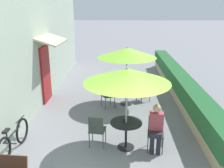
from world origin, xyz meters
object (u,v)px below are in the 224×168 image
(patio_table_mid, at_px, (126,90))
(patio_umbrella_mid, at_px, (127,53))
(cafe_chair_near_right, at_px, (156,130))
(coffee_cup_near, at_px, (124,120))
(coffee_cup_mid, at_px, (126,83))
(patio_table_near, at_px, (126,129))
(cafe_chair_near_left, at_px, (97,129))
(bicycle_leaning, at_px, (13,140))
(seated_patron_near_right, at_px, (156,126))
(cafe_chair_mid_left, at_px, (109,94))
(patio_umbrella_near, at_px, (127,76))
(cafe_chair_mid_right, at_px, (142,87))

(patio_table_mid, relative_size, patio_umbrella_mid, 0.37)
(cafe_chair_near_right, xyz_separation_m, patio_table_mid, (-0.68, 3.03, 0.02))
(coffee_cup_near, relative_size, patio_umbrella_mid, 0.04)
(cafe_chair_near_right, relative_size, coffee_cup_mid, 9.67)
(patio_table_near, bearing_deg, cafe_chair_near_left, 178.90)
(patio_table_near, height_order, patio_table_mid, same)
(cafe_chair_near_left, distance_m, cafe_chair_near_right, 1.49)
(bicycle_leaning, bearing_deg, seated_patron_near_right, 6.01)
(patio_table_near, height_order, patio_umbrella_mid, patio_umbrella_mid)
(coffee_cup_near, height_order, patio_umbrella_mid, patio_umbrella_mid)
(cafe_chair_near_right, height_order, coffee_cup_mid, cafe_chair_near_right)
(coffee_cup_near, distance_m, cafe_chair_mid_left, 2.62)
(coffee_cup_mid, bearing_deg, patio_table_mid, -75.88)
(patio_table_mid, height_order, coffee_cup_mid, coffee_cup_mid)
(cafe_chair_mid_left, bearing_deg, patio_umbrella_near, -105.57)
(patio_umbrella_near, xyz_separation_m, cafe_chair_near_left, (-0.75, 0.01, -1.42))
(patio_umbrella_near, distance_m, cafe_chair_mid_left, 3.01)
(seated_patron_near_right, height_order, cafe_chair_mid_left, seated_patron_near_right)
(cafe_chair_mid_right, xyz_separation_m, coffee_cup_mid, (-0.65, -0.30, 0.25))
(coffee_cup_near, xyz_separation_m, patio_umbrella_mid, (0.13, 2.98, 1.17))
(patio_umbrella_mid, xyz_separation_m, coffee_cup_mid, (-0.03, 0.12, -1.17))
(seated_patron_near_right, bearing_deg, patio_table_near, -2.72)
(cafe_chair_near_right, distance_m, patio_table_mid, 3.10)
(patio_table_mid, xyz_separation_m, bicycle_leaning, (-2.85, -3.33, -0.18))
(patio_table_near, distance_m, bicycle_leaning, 2.81)
(cafe_chair_near_right, relative_size, seated_patron_near_right, 0.70)
(cafe_chair_near_right, xyz_separation_m, cafe_chair_mid_right, (-0.06, 3.44, 0.00))
(cafe_chair_mid_right, bearing_deg, coffee_cup_near, 49.78)
(cafe_chair_near_right, height_order, cafe_chair_mid_right, same)
(cafe_chair_near_left, bearing_deg, patio_umbrella_near, 5.87)
(patio_umbrella_mid, height_order, cafe_chair_mid_left, patio_umbrella_mid)
(patio_umbrella_near, height_order, coffee_cup_near, patio_umbrella_near)
(coffee_cup_mid, bearing_deg, coffee_cup_near, -91.88)
(patio_table_mid, bearing_deg, cafe_chair_near_right, -77.29)
(patio_umbrella_near, relative_size, seated_patron_near_right, 1.73)
(cafe_chair_near_left, xyz_separation_m, coffee_cup_mid, (0.78, 3.11, 0.25))
(seated_patron_near_right, relative_size, coffee_cup_mid, 13.89)
(patio_table_mid, distance_m, coffee_cup_mid, 0.26)
(patio_table_near, height_order, patio_umbrella_near, patio_umbrella_near)
(patio_umbrella_near, relative_size, coffee_cup_mid, 24.03)
(cafe_chair_near_right, height_order, cafe_chair_mid_left, same)
(patio_table_near, xyz_separation_m, cafe_chair_mid_right, (0.69, 3.42, -0.02))
(patio_umbrella_near, height_order, patio_umbrella_mid, same)
(cafe_chair_near_left, height_order, patio_umbrella_mid, patio_umbrella_mid)
(bicycle_leaning, bearing_deg, patio_umbrella_mid, 52.24)
(cafe_chair_near_left, bearing_deg, patio_table_mid, 81.81)
(patio_umbrella_mid, distance_m, coffee_cup_mid, 1.18)
(patio_umbrella_near, distance_m, patio_table_mid, 3.32)
(cafe_chair_mid_right, bearing_deg, cafe_chair_near_left, 39.49)
(cafe_chair_near_left, distance_m, seated_patron_near_right, 1.50)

